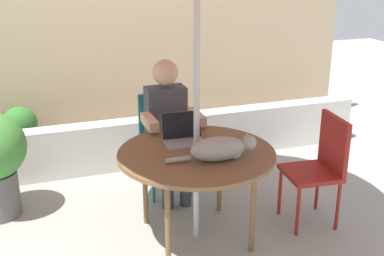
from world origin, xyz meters
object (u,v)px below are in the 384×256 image
Objects in this scene: chair_empty at (321,162)px; potted_plant_by_chair at (21,131)px; chair_occupied at (164,135)px; person_seated at (168,123)px; cat at (222,149)px; patio_table at (196,158)px; laptop at (183,134)px.

potted_plant_by_chair is (-2.24, 2.03, -0.19)m from chair_empty.
chair_occupied is at bearing 136.02° from chair_empty.
person_seated is 0.94m from cat.
chair_occupied is at bearing 90.00° from person_seated.
potted_plant_by_chair is (-1.23, 1.05, -0.19)m from chair_occupied.
person_seated reaches higher than chair_empty.
cat is (0.12, -1.08, 0.27)m from chair_occupied.
chair_empty is 0.72× the size of person_seated.
chair_occupied is at bearing 96.23° from cat.
chair_occupied reaches higher than patio_table.
cat is (0.12, -0.19, 0.13)m from patio_table.
chair_occupied is 1.41m from chair_empty.
patio_table is 0.26m from cat.
laptop is 0.54× the size of potted_plant_by_chair.
chair_occupied is 1.37× the size of cat.
patio_table is at bearing -57.71° from potted_plant_by_chair.
person_seated reaches higher than potted_plant_by_chair.
cat is at bearing -58.38° from patio_table.
person_seated is 2.06× the size of potted_plant_by_chair.
potted_plant_by_chair is at bearing 137.82° from chair_empty.
chair_empty is (1.01, -0.09, -0.14)m from patio_table.
chair_occupied is 0.72× the size of person_seated.
laptop is 0.49× the size of cat.
patio_table is 0.73m from person_seated.
laptop is (-1.04, 0.32, 0.25)m from chair_empty.
patio_table is at bearing 174.99° from chair_empty.
person_seated is at bearing 97.28° from cat.
person_seated is at bearing -44.60° from potted_plant_by_chair.
chair_empty is at bearing 6.53° from cat.
chair_empty reaches higher than cat.
patio_table is 0.90m from chair_occupied.
laptop is (-0.03, -0.50, 0.08)m from person_seated.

